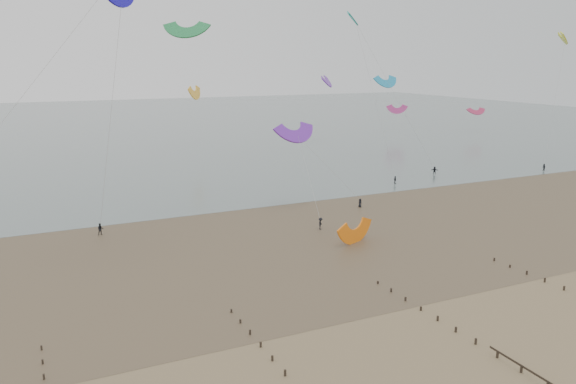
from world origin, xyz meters
name	(u,v)px	position (x,y,z in m)	size (l,w,h in m)	color
ground	(414,335)	(0.00, 0.00, 0.00)	(500.00, 500.00, 0.00)	brown
sea_and_shore	(244,239)	(-4.08, 34.40, 0.01)	(500.00, 665.00, 0.03)	#475654
kitesurfers	(341,195)	(20.79, 49.01, 0.88)	(152.11, 28.25, 1.87)	black
grounded_kite	(355,243)	(9.66, 26.08, 0.00)	(6.50, 3.41, 4.96)	orange
kites_airborne	(134,81)	(-8.73, 88.77, 21.07)	(239.44, 122.78, 37.66)	#1F8CBD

